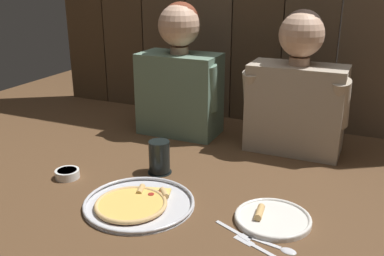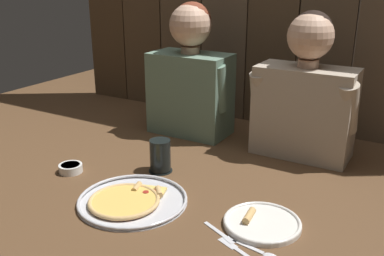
% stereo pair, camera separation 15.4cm
% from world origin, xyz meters
% --- Properties ---
extents(ground_plane, '(3.20, 3.20, 0.00)m').
position_xyz_m(ground_plane, '(0.00, 0.00, 0.00)').
color(ground_plane, brown).
extents(pizza_tray, '(0.35, 0.35, 0.03)m').
position_xyz_m(pizza_tray, '(-0.09, -0.18, 0.01)').
color(pizza_tray, silver).
rests_on(pizza_tray, ground).
extents(dinner_plate, '(0.23, 0.23, 0.03)m').
position_xyz_m(dinner_plate, '(0.32, -0.09, 0.01)').
color(dinner_plate, white).
rests_on(dinner_plate, ground).
extents(drinking_glass, '(0.09, 0.09, 0.12)m').
position_xyz_m(drinking_glass, '(-0.14, 0.07, 0.06)').
color(drinking_glass, black).
rests_on(drinking_glass, ground).
extents(dipping_bowl, '(0.09, 0.09, 0.03)m').
position_xyz_m(dipping_bowl, '(-0.42, -0.11, 0.02)').
color(dipping_bowl, white).
rests_on(dipping_bowl, ground).
extents(table_fork, '(0.13, 0.07, 0.01)m').
position_xyz_m(table_fork, '(0.24, -0.19, 0.00)').
color(table_fork, silver).
rests_on(table_fork, ground).
extents(table_knife, '(0.15, 0.07, 0.01)m').
position_xyz_m(table_knife, '(0.32, -0.24, 0.00)').
color(table_knife, silver).
rests_on(table_knife, ground).
extents(table_spoon, '(0.14, 0.04, 0.01)m').
position_xyz_m(table_spoon, '(0.38, -0.22, 0.00)').
color(table_spoon, silver).
rests_on(table_spoon, ground).
extents(diner_left, '(0.39, 0.20, 0.58)m').
position_xyz_m(diner_left, '(-0.26, 0.48, 0.27)').
color(diner_left, slate).
rests_on(diner_left, ground).
extents(diner_right, '(0.41, 0.20, 0.57)m').
position_xyz_m(diner_right, '(0.26, 0.48, 0.26)').
color(diner_right, '#B2A38E').
rests_on(diner_right, ground).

